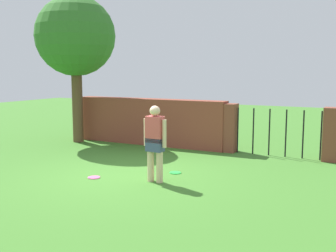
# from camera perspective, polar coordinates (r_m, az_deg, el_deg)

# --- Properties ---
(ground_plane) EXTENTS (40.00, 40.00, 0.00)m
(ground_plane) POSITION_cam_1_polar(r_m,az_deg,el_deg) (9.31, -5.69, -6.84)
(ground_plane) COLOR #3D7528
(brick_wall) EXTENTS (5.09, 0.50, 1.46)m
(brick_wall) POSITION_cam_1_polar(r_m,az_deg,el_deg) (13.00, -2.62, 0.62)
(brick_wall) COLOR brown
(brick_wall) RESTS_ON ground
(tree) EXTENTS (2.57, 2.57, 4.73)m
(tree) POSITION_cam_1_polar(r_m,az_deg,el_deg) (13.74, -12.81, 12.01)
(tree) COLOR brown
(tree) RESTS_ON ground
(person) EXTENTS (0.54, 0.24, 1.62)m
(person) POSITION_cam_1_polar(r_m,az_deg,el_deg) (8.53, -1.82, -1.98)
(person) COLOR beige
(person) RESTS_ON ground
(fence_gate) EXTENTS (3.23, 0.44, 1.40)m
(fence_gate) POSITION_cam_1_polar(r_m,az_deg,el_deg) (11.57, 15.06, -0.68)
(fence_gate) COLOR brown
(fence_gate) RESTS_ON ground
(frisbee_pink) EXTENTS (0.27, 0.27, 0.02)m
(frisbee_pink) POSITION_cam_1_polar(r_m,az_deg,el_deg) (9.18, -10.31, -7.08)
(frisbee_pink) COLOR pink
(frisbee_pink) RESTS_ON ground
(frisbee_green) EXTENTS (0.27, 0.27, 0.02)m
(frisbee_green) POSITION_cam_1_polar(r_m,az_deg,el_deg) (9.44, 1.02, -6.54)
(frisbee_green) COLOR green
(frisbee_green) RESTS_ON ground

